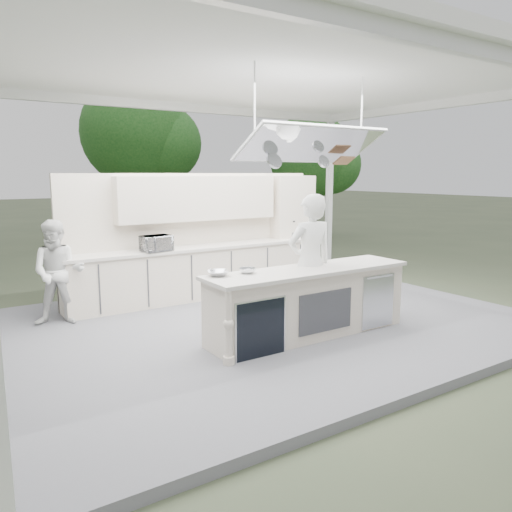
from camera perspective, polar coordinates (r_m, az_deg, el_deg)
ground at (r=7.78m, az=0.57°, el=-8.30°), size 90.00×90.00×0.00m
stage_deck at (r=7.76m, az=0.57°, el=-7.87°), size 8.00×6.00×0.12m
tent at (r=7.52m, az=0.70°, el=19.71°), size 8.20×6.20×3.86m
demo_island at (r=7.01m, az=5.97°, el=-5.27°), size 3.10×0.79×0.95m
back_counter at (r=9.22m, az=-6.01°, el=-1.69°), size 5.08×0.72×0.95m
back_wall_unit at (r=9.48m, az=-4.31°, el=4.60°), size 5.05×0.48×2.25m
tree_cluster at (r=16.44m, az=-19.69°, el=12.11°), size 19.55×9.40×5.85m
head_chef at (r=7.18m, az=6.19°, el=-0.77°), size 0.76×0.54×1.97m
sous_chef at (r=7.99m, az=-21.66°, el=-1.77°), size 0.93×0.84×1.58m
toaster_oven at (r=8.54m, az=-11.32°, el=1.42°), size 0.53×0.40×0.27m
bowl_large at (r=6.41m, az=-4.36°, el=-1.98°), size 0.36×0.36×0.07m
bowl_small at (r=6.56m, az=-0.99°, el=-1.68°), size 0.23×0.23×0.07m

